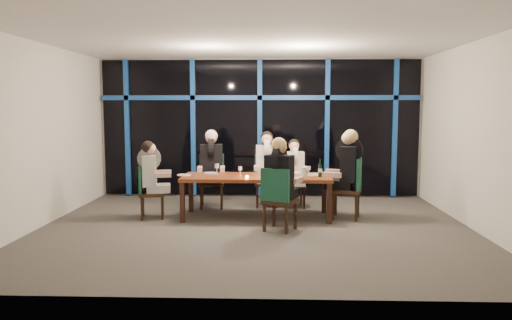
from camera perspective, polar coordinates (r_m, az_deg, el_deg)
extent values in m
plane|color=#514D47|center=(8.16, -0.15, -7.80)|extent=(7.00, 7.00, 0.00)
cube|color=silver|center=(10.93, 0.45, 3.66)|extent=(7.00, 0.04, 3.00)
cube|color=silver|center=(4.94, -1.50, 0.83)|extent=(7.00, 0.04, 3.00)
cube|color=silver|center=(8.79, -23.62, 2.59)|extent=(0.04, 6.00, 3.00)
cube|color=silver|center=(8.55, 24.02, 2.49)|extent=(0.04, 6.00, 3.00)
cube|color=white|center=(7.99, -0.16, 13.58)|extent=(7.00, 6.00, 0.04)
cube|color=black|center=(10.87, 0.44, 3.65)|extent=(6.86, 0.04, 2.94)
cube|color=#124292|center=(11.28, -14.49, 3.55)|extent=(0.10, 0.10, 2.94)
cube|color=#124292|center=(10.96, -7.18, 3.62)|extent=(0.10, 0.10, 2.94)
cube|color=#124292|center=(10.82, 0.44, 3.64)|extent=(0.10, 0.10, 2.94)
cube|color=#124292|center=(10.87, 8.11, 3.59)|extent=(0.10, 0.10, 2.94)
cube|color=#124292|center=(11.12, 15.57, 3.48)|extent=(0.10, 0.10, 2.94)
cube|color=#124292|center=(10.81, 0.44, 7.14)|extent=(6.86, 0.10, 0.10)
cube|color=#FF2D14|center=(11.19, 6.17, 7.01)|extent=(0.60, 0.05, 0.35)
cube|color=brown|center=(8.81, 0.05, -2.00)|extent=(2.60, 1.00, 0.06)
cube|color=black|center=(8.57, -8.40, -4.83)|extent=(0.08, 0.08, 0.69)
cube|color=black|center=(8.48, 8.38, -4.94)|extent=(0.08, 0.08, 0.69)
cube|color=black|center=(9.42, -7.43, -3.83)|extent=(0.08, 0.08, 0.69)
cube|color=black|center=(9.34, 7.78, -3.92)|extent=(0.08, 0.08, 0.69)
cube|color=black|center=(9.74, -5.09, -2.68)|extent=(0.52, 0.52, 0.06)
cube|color=#1A543B|center=(9.91, -5.07, -0.84)|extent=(0.48, 0.10, 0.53)
cube|color=black|center=(9.60, -6.27, -4.37)|extent=(0.05, 0.05, 0.45)
cube|color=black|center=(9.59, -3.96, -4.36)|extent=(0.05, 0.05, 0.45)
cube|color=black|center=(9.98, -6.15, -3.97)|extent=(0.05, 0.05, 0.45)
cube|color=black|center=(9.96, -3.94, -3.96)|extent=(0.05, 0.05, 0.45)
cube|color=black|center=(9.82, 1.23, -2.64)|extent=(0.49, 0.49, 0.06)
cube|color=#1A543B|center=(9.99, 1.21, -0.86)|extent=(0.47, 0.07, 0.52)
cube|color=black|center=(9.68, 0.14, -4.28)|extent=(0.04, 0.04, 0.44)
cube|color=black|center=(9.69, 2.37, -4.27)|extent=(0.04, 0.04, 0.44)
cube|color=black|center=(10.05, 0.13, -3.89)|extent=(0.04, 0.04, 0.44)
cube|color=black|center=(10.06, 2.28, -3.89)|extent=(0.04, 0.04, 0.44)
cube|color=black|center=(9.77, 4.37, -2.98)|extent=(0.47, 0.47, 0.06)
cube|color=#1A543B|center=(9.92, 4.21, -1.36)|extent=(0.43, 0.10, 0.47)
cube|color=black|center=(9.62, 3.53, -4.48)|extent=(0.04, 0.04, 0.40)
cube|color=black|center=(9.67, 5.52, -4.44)|extent=(0.04, 0.04, 0.40)
cube|color=black|center=(9.95, 3.24, -4.13)|extent=(0.04, 0.04, 0.40)
cube|color=black|center=(10.00, 5.16, -4.09)|extent=(0.04, 0.04, 0.40)
cube|color=black|center=(8.99, -11.78, -3.80)|extent=(0.51, 0.51, 0.06)
cube|color=#1A543B|center=(8.96, -13.05, -2.18)|extent=(0.13, 0.43, 0.48)
cube|color=black|center=(8.86, -10.67, -5.45)|extent=(0.05, 0.05, 0.41)
cube|color=black|center=(9.20, -10.62, -5.03)|extent=(0.05, 0.05, 0.41)
cube|color=black|center=(8.87, -12.92, -5.48)|extent=(0.05, 0.05, 0.41)
cube|color=black|center=(9.21, -12.79, -5.06)|extent=(0.05, 0.05, 0.41)
cube|color=black|center=(8.90, 10.23, -3.46)|extent=(0.60, 0.60, 0.07)
cube|color=#1A543B|center=(8.84, 11.69, -1.60)|extent=(0.17, 0.50, 0.55)
cube|color=black|center=(9.17, 9.09, -4.85)|extent=(0.05, 0.05, 0.46)
cube|color=black|center=(8.78, 8.77, -5.33)|extent=(0.05, 0.05, 0.46)
cube|color=black|center=(9.13, 11.57, -4.94)|extent=(0.05, 0.05, 0.46)
cube|color=black|center=(8.74, 11.36, -5.43)|extent=(0.05, 0.05, 0.46)
cube|color=black|center=(7.94, 2.77, -4.73)|extent=(0.62, 0.62, 0.06)
cube|color=#1A543B|center=(7.70, 2.18, -2.93)|extent=(0.45, 0.24, 0.52)
cube|color=black|center=(8.09, 4.52, -6.35)|extent=(0.05, 0.05, 0.44)
cube|color=black|center=(8.23, 2.06, -6.12)|extent=(0.05, 0.05, 0.44)
cube|color=black|center=(7.75, 3.51, -6.89)|extent=(0.05, 0.05, 0.44)
cube|color=black|center=(7.89, 0.97, -6.64)|extent=(0.05, 0.05, 0.44)
cube|color=black|center=(9.59, -5.12, -2.16)|extent=(0.43, 0.48, 0.15)
cube|color=black|center=(9.72, -5.11, 0.04)|extent=(0.45, 0.30, 0.60)
cylinder|color=black|center=(9.70, -5.13, 1.42)|extent=(0.15, 0.46, 0.45)
sphere|color=tan|center=(9.66, -5.14, 2.55)|extent=(0.22, 0.22, 0.22)
sphere|color=silver|center=(9.71, -5.13, 2.75)|extent=(0.25, 0.25, 0.25)
cube|color=tan|center=(9.49, -6.44, -1.01)|extent=(0.12, 0.33, 0.09)
cube|color=tan|center=(9.48, -3.86, -1.00)|extent=(0.12, 0.33, 0.09)
cube|color=silver|center=(9.68, 1.25, -2.14)|extent=(0.39, 0.45, 0.15)
cube|color=silver|center=(9.81, 1.23, -0.01)|extent=(0.43, 0.27, 0.58)
cylinder|color=silver|center=(9.79, 1.24, 1.33)|extent=(0.12, 0.44, 0.44)
sphere|color=tan|center=(9.75, 1.24, 2.42)|extent=(0.22, 0.22, 0.22)
sphere|color=black|center=(9.79, 1.24, 2.62)|extent=(0.24, 0.24, 0.24)
cube|color=tan|center=(9.57, 0.02, -0.92)|extent=(0.10, 0.32, 0.08)
cube|color=tan|center=(9.58, 2.52, -0.92)|extent=(0.10, 0.32, 0.08)
cube|color=silver|center=(9.65, 4.49, -2.53)|extent=(0.39, 0.43, 0.13)
cube|color=silver|center=(9.75, 4.35, -0.59)|extent=(0.40, 0.27, 0.53)
cylinder|color=silver|center=(9.73, 4.36, 0.62)|extent=(0.14, 0.40, 0.40)
sphere|color=tan|center=(9.70, 4.39, 1.60)|extent=(0.20, 0.20, 0.20)
sphere|color=black|center=(9.73, 4.35, 1.79)|extent=(0.22, 0.22, 0.22)
cube|color=tan|center=(9.51, 3.45, -1.01)|extent=(0.11, 0.29, 0.08)
cube|color=tan|center=(9.57, 5.68, -0.98)|extent=(0.11, 0.29, 0.08)
cube|color=black|center=(8.97, -11.05, -3.19)|extent=(0.47, 0.42, 0.14)
cube|color=black|center=(8.93, -12.08, -1.19)|extent=(0.30, 0.42, 0.54)
cylinder|color=black|center=(8.91, -12.11, 0.17)|extent=(0.42, 0.18, 0.41)
sphere|color=tan|center=(8.89, -12.01, 1.28)|extent=(0.20, 0.20, 0.20)
sphere|color=black|center=(8.89, -12.27, 1.46)|extent=(0.22, 0.22, 0.22)
cube|color=tan|center=(8.74, -10.62, -1.71)|extent=(0.30, 0.13, 0.08)
cube|color=tan|center=(9.13, -10.57, -1.39)|extent=(0.30, 0.13, 0.08)
cube|color=black|center=(8.90, 9.39, -2.73)|extent=(0.55, 0.50, 0.15)
cube|color=black|center=(8.83, 10.57, -0.43)|extent=(0.36, 0.49, 0.62)
cylinder|color=black|center=(8.81, 10.60, 1.14)|extent=(0.48, 0.22, 0.46)
sphere|color=tan|center=(8.80, 10.48, 2.43)|extent=(0.23, 0.23, 0.23)
sphere|color=tan|center=(8.79, 10.77, 2.64)|extent=(0.25, 0.25, 0.25)
cube|color=tan|center=(9.10, 9.03, -1.34)|extent=(0.34, 0.17, 0.09)
cube|color=tan|center=(8.67, 8.66, -1.70)|extent=(0.34, 0.17, 0.09)
cube|color=black|center=(8.03, 3.12, -3.85)|extent=(0.52, 0.55, 0.15)
cube|color=black|center=(7.83, 2.67, -1.56)|extent=(0.48, 0.40, 0.58)
cylinder|color=black|center=(7.80, 2.68, 0.11)|extent=(0.27, 0.44, 0.44)
sphere|color=tan|center=(7.80, 2.75, 1.50)|extent=(0.22, 0.22, 0.22)
sphere|color=tan|center=(7.76, 2.63, 1.71)|extent=(0.24, 0.24, 0.24)
cube|color=tan|center=(8.00, 4.74, -2.32)|extent=(0.20, 0.32, 0.08)
cube|color=tan|center=(8.15, 2.00, -2.14)|extent=(0.20, 0.32, 0.08)
cylinder|color=white|center=(9.14, -5.22, -1.49)|extent=(0.24, 0.24, 0.01)
cylinder|color=white|center=(9.23, 1.33, -1.40)|extent=(0.24, 0.24, 0.01)
cylinder|color=white|center=(9.18, 4.96, -1.46)|extent=(0.24, 0.24, 0.01)
cylinder|color=white|center=(8.94, -8.19, -1.70)|extent=(0.24, 0.24, 0.01)
cylinder|color=white|center=(8.94, 6.69, -1.68)|extent=(0.24, 0.24, 0.01)
cylinder|color=white|center=(8.40, 4.27, -2.15)|extent=(0.24, 0.24, 0.01)
cylinder|color=black|center=(8.73, 7.35, -1.18)|extent=(0.07, 0.07, 0.22)
cylinder|color=black|center=(8.71, 7.36, -0.17)|extent=(0.03, 0.03, 0.08)
cylinder|color=silver|center=(8.73, 7.35, -1.18)|extent=(0.07, 0.07, 0.06)
cylinder|color=silver|center=(8.53, 5.45, -1.45)|extent=(0.10, 0.10, 0.19)
cylinder|color=silver|center=(8.53, 5.83, -1.33)|extent=(0.01, 0.01, 0.13)
cylinder|color=#F2A448|center=(8.56, -1.04, -1.92)|extent=(0.05, 0.05, 0.03)
cylinder|color=silver|center=(8.79, -1.83, -1.80)|extent=(0.06, 0.06, 0.01)
cylinder|color=silver|center=(8.78, -1.83, -1.48)|extent=(0.01, 0.01, 0.10)
cylinder|color=silver|center=(8.77, -1.83, -0.95)|extent=(0.06, 0.06, 0.07)
cylinder|color=silver|center=(8.99, 1.29, -1.62)|extent=(0.06, 0.06, 0.01)
cylinder|color=silver|center=(8.98, 1.29, -1.29)|extent=(0.01, 0.01, 0.10)
cylinder|color=silver|center=(8.97, 1.29, -0.76)|extent=(0.07, 0.07, 0.07)
cylinder|color=silver|center=(8.79, 2.74, -1.80)|extent=(0.07, 0.07, 0.01)
cylinder|color=silver|center=(8.78, 2.74, -1.45)|extent=(0.01, 0.01, 0.10)
cylinder|color=silver|center=(8.77, 2.74, -0.87)|extent=(0.07, 0.07, 0.07)
cylinder|color=silver|center=(9.00, -4.49, -1.63)|extent=(0.07, 0.07, 0.01)
cylinder|color=silver|center=(8.99, -4.49, -1.26)|extent=(0.01, 0.01, 0.11)
cylinder|color=silver|center=(8.98, -4.50, -0.67)|extent=(0.07, 0.07, 0.08)
cylinder|color=silver|center=(8.89, 6.05, -1.74)|extent=(0.06, 0.06, 0.01)
cylinder|color=silver|center=(8.88, 6.05, -1.43)|extent=(0.01, 0.01, 0.09)
cylinder|color=silver|center=(8.87, 6.06, -0.92)|extent=(0.06, 0.06, 0.07)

